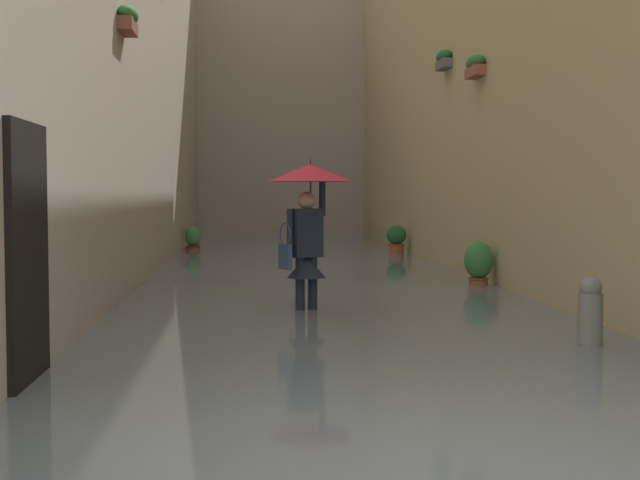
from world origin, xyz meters
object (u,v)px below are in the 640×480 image
object	(u,v)px
potted_plant_far_left	(478,265)
mooring_bollard	(590,319)
potted_plant_mid_right	(193,241)
person_wading	(309,205)
potted_plant_near_left	(396,241)

from	to	relation	value
potted_plant_far_left	mooring_bollard	world-z (taller)	potted_plant_far_left
potted_plant_mid_right	potted_plant_far_left	world-z (taller)	potted_plant_far_left
person_wading	potted_plant_far_left	world-z (taller)	person_wading
potted_plant_mid_right	potted_plant_near_left	xyz separation A→B (m)	(-5.09, 1.72, 0.07)
potted_plant_mid_right	mooring_bollard	distance (m)	15.48
person_wading	potted_plant_near_left	size ratio (longest dim) A/B	2.43
potted_plant_far_left	mooring_bollard	bearing A→B (deg)	86.35
potted_plant_mid_right	potted_plant_near_left	bearing A→B (deg)	161.32
potted_plant_far_left	potted_plant_near_left	bearing A→B (deg)	-89.50
person_wading	potted_plant_near_left	world-z (taller)	person_wading
potted_plant_mid_right	potted_plant_near_left	distance (m)	5.37
potted_plant_far_left	mooring_bollard	distance (m)	5.51
person_wading	potted_plant_far_left	bearing A→B (deg)	-137.77
potted_plant_near_left	potted_plant_far_left	distance (m)	7.50
potted_plant_mid_right	potted_plant_near_left	size ratio (longest dim) A/B	0.92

